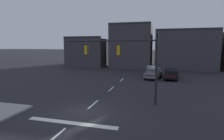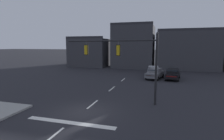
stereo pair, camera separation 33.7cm
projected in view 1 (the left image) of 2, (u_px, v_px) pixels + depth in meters
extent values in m
plane|color=#232328|center=(84.00, 112.00, 14.10)|extent=(400.00, 400.00, 0.00)
cube|color=silver|center=(72.00, 123.00, 12.18)|extent=(6.40, 0.50, 0.01)
cube|color=silver|center=(55.00, 137.00, 10.27)|extent=(0.16, 2.40, 0.01)
cube|color=silver|center=(93.00, 104.00, 16.01)|extent=(0.16, 2.40, 0.01)
cube|color=silver|center=(111.00, 89.00, 21.75)|extent=(0.16, 2.40, 0.01)
cube|color=silver|center=(122.00, 80.00, 27.49)|extent=(0.16, 2.40, 0.01)
cylinder|color=black|center=(156.00, 70.00, 15.56)|extent=(0.20, 0.20, 6.05)
cylinder|color=black|center=(108.00, 41.00, 17.01)|extent=(8.90, 1.44, 0.12)
sphere|color=black|center=(158.00, 33.00, 15.15)|extent=(0.18, 0.18, 0.18)
cylinder|color=#56565B|center=(119.00, 43.00, 16.63)|extent=(0.03, 0.03, 0.35)
cube|color=gold|center=(119.00, 50.00, 16.71)|extent=(0.33, 0.28, 0.90)
sphere|color=red|center=(119.00, 47.00, 16.79)|extent=(0.20, 0.20, 0.20)
sphere|color=#2D2314|center=(119.00, 50.00, 16.83)|extent=(0.20, 0.20, 0.20)
sphere|color=black|center=(119.00, 53.00, 16.87)|extent=(0.20, 0.20, 0.20)
cube|color=black|center=(119.00, 50.00, 16.69)|extent=(0.42, 0.09, 1.02)
cylinder|color=#56565B|center=(86.00, 43.00, 18.00)|extent=(0.03, 0.03, 0.35)
cube|color=gold|center=(86.00, 50.00, 18.08)|extent=(0.33, 0.28, 0.90)
sphere|color=red|center=(87.00, 47.00, 18.16)|extent=(0.20, 0.20, 0.20)
sphere|color=#2D2314|center=(87.00, 50.00, 18.20)|extent=(0.20, 0.20, 0.20)
sphere|color=black|center=(87.00, 53.00, 18.24)|extent=(0.20, 0.20, 0.20)
cube|color=black|center=(86.00, 50.00, 18.06)|extent=(0.42, 0.09, 1.02)
cube|color=black|center=(171.00, 75.00, 27.79)|extent=(2.32, 4.59, 0.70)
cube|color=black|center=(171.00, 71.00, 27.57)|extent=(1.89, 2.64, 0.56)
cube|color=#2D3842|center=(172.00, 70.00, 28.28)|extent=(1.54, 0.43, 0.47)
cube|color=#2D3842|center=(171.00, 72.00, 26.50)|extent=(1.54, 0.40, 0.46)
cylinder|color=black|center=(166.00, 75.00, 29.49)|extent=(0.30, 0.66, 0.64)
cylinder|color=black|center=(178.00, 76.00, 28.86)|extent=(0.30, 0.66, 0.64)
cylinder|color=black|center=(164.00, 78.00, 26.83)|extent=(0.30, 0.66, 0.64)
cylinder|color=black|center=(177.00, 79.00, 26.19)|extent=(0.30, 0.66, 0.64)
sphere|color=silver|center=(169.00, 72.00, 30.00)|extent=(0.16, 0.16, 0.16)
sphere|color=silver|center=(176.00, 73.00, 29.57)|extent=(0.16, 0.16, 0.16)
cube|color=maroon|center=(170.00, 76.00, 25.78)|extent=(1.36, 0.21, 0.12)
cube|color=slate|center=(154.00, 74.00, 28.29)|extent=(2.76, 4.69, 0.70)
cube|color=slate|center=(153.00, 70.00, 28.07)|extent=(2.12, 2.76, 0.56)
cube|color=#2D3842|center=(155.00, 70.00, 28.74)|extent=(1.54, 0.59, 0.47)
cube|color=#2D3842|center=(151.00, 71.00, 27.05)|extent=(1.53, 0.56, 0.46)
cylinder|color=black|center=(151.00, 75.00, 30.00)|extent=(0.36, 0.67, 0.64)
cylinder|color=black|center=(161.00, 76.00, 29.20)|extent=(0.36, 0.67, 0.64)
cylinder|color=black|center=(145.00, 78.00, 27.47)|extent=(0.36, 0.67, 0.64)
cylinder|color=black|center=(156.00, 79.00, 26.67)|extent=(0.36, 0.67, 0.64)
sphere|color=silver|center=(154.00, 72.00, 30.45)|extent=(0.16, 0.16, 0.16)
sphere|color=silver|center=(161.00, 72.00, 29.91)|extent=(0.16, 0.16, 0.16)
cube|color=maroon|center=(149.00, 76.00, 26.38)|extent=(1.34, 0.35, 0.12)
cube|color=#9EA0A5|center=(152.00, 72.00, 31.01)|extent=(2.07, 4.51, 0.70)
cube|color=#9EA0A5|center=(152.00, 68.00, 30.78)|extent=(1.75, 2.56, 0.56)
cube|color=#2D3842|center=(152.00, 68.00, 31.53)|extent=(1.53, 0.34, 0.47)
cube|color=#2D3842|center=(152.00, 69.00, 29.65)|extent=(1.53, 0.31, 0.46)
cylinder|color=black|center=(147.00, 72.00, 32.64)|extent=(0.26, 0.65, 0.64)
cylinder|color=black|center=(156.00, 73.00, 32.31)|extent=(0.26, 0.65, 0.64)
cylinder|color=black|center=(146.00, 75.00, 29.82)|extent=(0.26, 0.65, 0.64)
cylinder|color=black|center=(157.00, 75.00, 29.49)|extent=(0.26, 0.65, 0.64)
sphere|color=silver|center=(148.00, 70.00, 33.24)|extent=(0.16, 0.16, 0.16)
sphere|color=silver|center=(155.00, 70.00, 33.01)|extent=(0.16, 0.16, 0.16)
cube|color=maroon|center=(152.00, 73.00, 28.89)|extent=(1.37, 0.13, 0.12)
cube|color=#38383D|center=(92.00, 52.00, 48.19)|extent=(8.97, 13.08, 6.65)
cube|color=#2B2B30|center=(82.00, 37.00, 41.74)|extent=(8.97, 0.60, 0.50)
cube|color=#38383D|center=(132.00, 47.00, 42.83)|extent=(9.06, 8.17, 9.41)
cube|color=#2B2B30|center=(129.00, 23.00, 38.55)|extent=(9.06, 0.60, 0.50)
cube|color=#38383D|center=(184.00, 50.00, 41.10)|extent=(12.20, 10.59, 7.92)
cube|color=#2B2B30|center=(188.00, 29.00, 35.75)|extent=(12.20, 0.60, 0.50)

